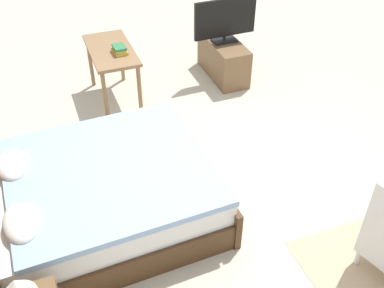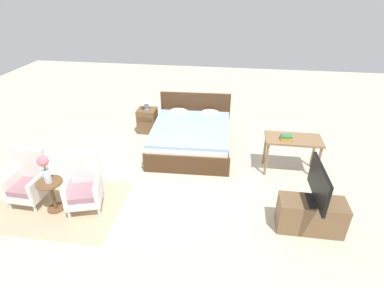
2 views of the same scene
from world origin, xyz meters
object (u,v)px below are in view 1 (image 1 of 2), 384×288
Objects in this scene: book_stack at (120,50)px; tv_flatscreen at (225,20)px; bed at (98,195)px; vanity_desk at (112,57)px; tv_stand at (223,59)px.

tv_flatscreen is at bearing -80.66° from book_stack.
bed is 9.16× the size of book_stack.
bed reaches higher than vanity_desk.
tv_stand is 4.29× the size of book_stack.
tv_stand is at bearing -45.88° from bed.
bed is 3.08m from tv_flatscreen.
book_stack is at bearing 99.34° from tv_flatscreen.
book_stack reaches higher than vanity_desk.
book_stack is (1.87, -0.69, 0.47)m from bed.
tv_flatscreen is 0.84× the size of vanity_desk.
tv_flatscreen is at bearing 1.52° from tv_stand.
tv_stand is 1.61m from vanity_desk.
tv_stand is 1.10× the size of tv_flatscreen.
vanity_desk is 0.23m from book_stack.
book_stack is (-0.15, -0.08, 0.15)m from vanity_desk.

